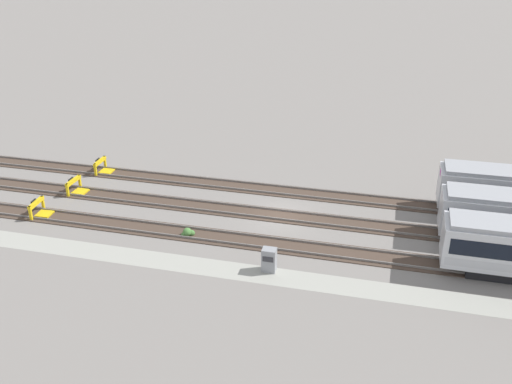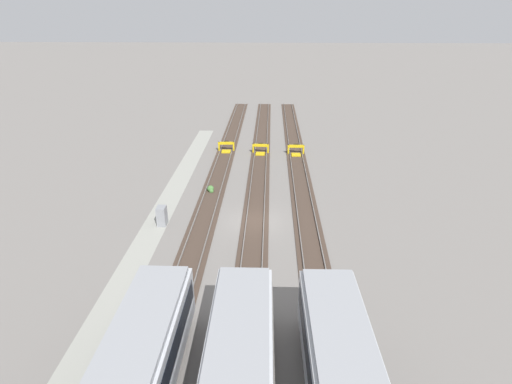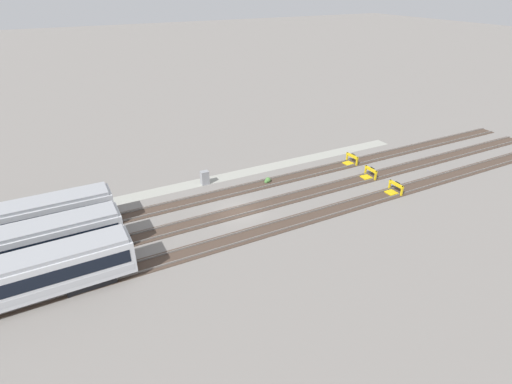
{
  "view_description": "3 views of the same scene",
  "coord_description": "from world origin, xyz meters",
  "px_view_note": "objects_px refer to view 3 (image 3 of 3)",
  "views": [
    {
      "loc": [
        7.83,
        -39.29,
        21.4
      ],
      "look_at": [
        -1.93,
        0.0,
        1.8
      ],
      "focal_mm": 42.0,
      "sensor_mm": 36.0,
      "label": 1
    },
    {
      "loc": [
        28.8,
        1.13,
        15.83
      ],
      "look_at": [
        -1.93,
        0.0,
        1.8
      ],
      "focal_mm": 28.0,
      "sensor_mm": 36.0,
      "label": 2
    },
    {
      "loc": [
        14.62,
        31.61,
        20.87
      ],
      "look_at": [
        -1.93,
        0.0,
        1.8
      ],
      "focal_mm": 28.0,
      "sensor_mm": 36.0,
      "label": 3
    }
  ],
  "objects_px": {
    "subway_car_front_row_leftmost": "(5,225)",
    "bumper_stop_middle_track": "(394,189)",
    "weed_clump": "(268,180)",
    "electrical_cabinet": "(205,178)",
    "bumper_stop_nearest_track": "(350,160)",
    "subway_car_front_row_rightmost": "(3,252)",
    "bumper_stop_near_inner_track": "(369,174)",
    "subway_car_back_row_leftmost": "(2,285)"
  },
  "relations": [
    {
      "from": "subway_car_front_row_leftmost",
      "to": "bumper_stop_middle_track",
      "type": "height_order",
      "value": "subway_car_front_row_leftmost"
    },
    {
      "from": "weed_clump",
      "to": "electrical_cabinet",
      "type": "bearing_deg",
      "value": -24.19
    },
    {
      "from": "subway_car_front_row_leftmost",
      "to": "bumper_stop_nearest_track",
      "type": "xyz_separation_m",
      "value": [
        -38.16,
        0.05,
        -1.53
      ]
    },
    {
      "from": "subway_car_front_row_leftmost",
      "to": "subway_car_front_row_rightmost",
      "type": "height_order",
      "value": "same"
    },
    {
      "from": "subway_car_front_row_leftmost",
      "to": "electrical_cabinet",
      "type": "bearing_deg",
      "value": -170.8
    },
    {
      "from": "bumper_stop_nearest_track",
      "to": "bumper_stop_near_inner_track",
      "type": "xyz_separation_m",
      "value": [
        0.71,
        4.23,
        0.0
      ]
    },
    {
      "from": "subway_car_back_row_leftmost",
      "to": "bumper_stop_middle_track",
      "type": "relative_size",
      "value": 9.02
    },
    {
      "from": "subway_car_front_row_leftmost",
      "to": "subway_car_back_row_leftmost",
      "type": "xyz_separation_m",
      "value": [
        0.0,
        8.6,
        0.0
      ]
    },
    {
      "from": "subway_car_front_row_leftmost",
      "to": "subway_car_front_row_rightmost",
      "type": "relative_size",
      "value": 1.0
    },
    {
      "from": "electrical_cabinet",
      "to": "weed_clump",
      "type": "relative_size",
      "value": 1.74
    },
    {
      "from": "subway_car_back_row_leftmost",
      "to": "bumper_stop_near_inner_track",
      "type": "bearing_deg",
      "value": -173.42
    },
    {
      "from": "subway_car_front_row_rightmost",
      "to": "electrical_cabinet",
      "type": "height_order",
      "value": "subway_car_front_row_rightmost"
    },
    {
      "from": "bumper_stop_middle_track",
      "to": "weed_clump",
      "type": "bearing_deg",
      "value": -38.42
    },
    {
      "from": "subway_car_front_row_leftmost",
      "to": "subway_car_back_row_leftmost",
      "type": "height_order",
      "value": "same"
    },
    {
      "from": "subway_car_front_row_leftmost",
      "to": "subway_car_back_row_leftmost",
      "type": "relative_size",
      "value": 1.0
    },
    {
      "from": "subway_car_back_row_leftmost",
      "to": "electrical_cabinet",
      "type": "bearing_deg",
      "value": -149.02
    },
    {
      "from": "subway_car_back_row_leftmost",
      "to": "subway_car_front_row_leftmost",
      "type": "bearing_deg",
      "value": -90.0
    },
    {
      "from": "subway_car_front_row_leftmost",
      "to": "weed_clump",
      "type": "height_order",
      "value": "subway_car_front_row_leftmost"
    },
    {
      "from": "subway_car_front_row_rightmost",
      "to": "subway_car_back_row_leftmost",
      "type": "distance_m",
      "value": 4.31
    },
    {
      "from": "bumper_stop_nearest_track",
      "to": "weed_clump",
      "type": "distance_m",
      "value": 11.94
    },
    {
      "from": "electrical_cabinet",
      "to": "subway_car_back_row_leftmost",
      "type": "bearing_deg",
      "value": 30.98
    },
    {
      "from": "bumper_stop_middle_track",
      "to": "electrical_cabinet",
      "type": "height_order",
      "value": "electrical_cabinet"
    },
    {
      "from": "bumper_stop_middle_track",
      "to": "electrical_cabinet",
      "type": "distance_m",
      "value": 21.18
    },
    {
      "from": "bumper_stop_near_inner_track",
      "to": "electrical_cabinet",
      "type": "height_order",
      "value": "electrical_cabinet"
    },
    {
      "from": "subway_car_front_row_rightmost",
      "to": "bumper_stop_middle_track",
      "type": "xyz_separation_m",
      "value": [
        -37.26,
        4.26,
        -1.53
      ]
    },
    {
      "from": "subway_car_back_row_leftmost",
      "to": "bumper_stop_middle_track",
      "type": "bearing_deg",
      "value": -179.91
    },
    {
      "from": "weed_clump",
      "to": "bumper_stop_middle_track",
      "type": "bearing_deg",
      "value": 141.58
    },
    {
      "from": "bumper_stop_nearest_track",
      "to": "electrical_cabinet",
      "type": "bearing_deg",
      "value": -9.87
    },
    {
      "from": "electrical_cabinet",
      "to": "bumper_stop_middle_track",
      "type": "bearing_deg",
      "value": 146.4
    },
    {
      "from": "subway_car_front_row_leftmost",
      "to": "bumper_stop_middle_track",
      "type": "xyz_separation_m",
      "value": [
        -37.26,
        8.54,
        -1.53
      ]
    },
    {
      "from": "subway_car_back_row_leftmost",
      "to": "bumper_stop_middle_track",
      "type": "xyz_separation_m",
      "value": [
        -37.26,
        -0.06,
        -1.53
      ]
    },
    {
      "from": "bumper_stop_near_inner_track",
      "to": "subway_car_back_row_leftmost",
      "type": "bearing_deg",
      "value": 6.58
    },
    {
      "from": "subway_car_front_row_leftmost",
      "to": "bumper_stop_middle_track",
      "type": "relative_size",
      "value": 9.0
    },
    {
      "from": "subway_car_front_row_rightmost",
      "to": "electrical_cabinet",
      "type": "relative_size",
      "value": 11.26
    },
    {
      "from": "subway_car_front_row_leftmost",
      "to": "electrical_cabinet",
      "type": "height_order",
      "value": "subway_car_front_row_leftmost"
    },
    {
      "from": "subway_car_back_row_leftmost",
      "to": "weed_clump",
      "type": "distance_m",
      "value": 27.72
    },
    {
      "from": "subway_car_front_row_leftmost",
      "to": "subway_car_back_row_leftmost",
      "type": "bearing_deg",
      "value": 90.0
    },
    {
      "from": "bumper_stop_middle_track",
      "to": "electrical_cabinet",
      "type": "bearing_deg",
      "value": -33.6
    },
    {
      "from": "bumper_stop_nearest_track",
      "to": "bumper_stop_near_inner_track",
      "type": "distance_m",
      "value": 4.29
    },
    {
      "from": "subway_car_front_row_rightmost",
      "to": "bumper_stop_middle_track",
      "type": "height_order",
      "value": "subway_car_front_row_rightmost"
    },
    {
      "from": "bumper_stop_nearest_track",
      "to": "subway_car_front_row_leftmost",
      "type": "bearing_deg",
      "value": -0.08
    },
    {
      "from": "bumper_stop_middle_track",
      "to": "bumper_stop_near_inner_track",
      "type": "bearing_deg",
      "value": -92.63
    }
  ]
}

